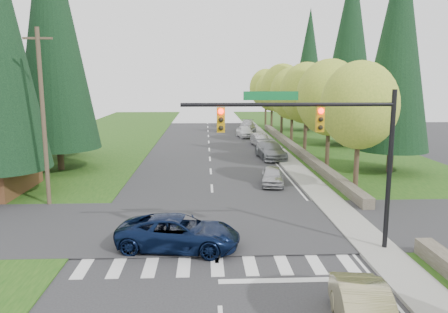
{
  "coord_description": "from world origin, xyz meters",
  "views": [
    {
      "loc": [
        -0.44,
        -12.88,
        7.19
      ],
      "look_at": [
        0.65,
        11.91,
        2.8
      ],
      "focal_mm": 35.0,
      "sensor_mm": 36.0,
      "label": 1
    }
  ],
  "objects": [
    {
      "name": "suv_navy",
      "position": [
        -1.59,
        5.0,
        0.73
      ],
      "size": [
        5.56,
        3.23,
        1.46
      ],
      "primitive_type": "imported",
      "rotation": [
        0.0,
        0.0,
        1.41
      ],
      "color": "#0A1534",
      "rests_on": "ground"
    },
    {
      "name": "ground",
      "position": [
        0.0,
        0.0,
        0.0
      ],
      "size": [
        120.0,
        120.0,
        0.0
      ],
      "primitive_type": "plane",
      "color": "#28282B",
      "rests_on": "ground"
    },
    {
      "name": "parked_car_c",
      "position": [
        5.6,
        34.04,
        0.67
      ],
      "size": [
        1.89,
        4.18,
        1.33
      ],
      "primitive_type": "imported",
      "rotation": [
        0.0,
        0.0,
        0.12
      ],
      "color": "#ADADB1",
      "rests_on": "ground"
    },
    {
      "name": "parked_car_a",
      "position": [
        4.2,
        16.35,
        0.63
      ],
      "size": [
        1.97,
        3.88,
        1.27
      ],
      "primitive_type": "imported",
      "rotation": [
        0.0,
        0.0,
        -0.13
      ],
      "color": "#B5B6BA",
      "rests_on": "ground"
    },
    {
      "name": "stone_wall_north",
      "position": [
        8.6,
        30.0,
        0.35
      ],
      "size": [
        0.7,
        40.0,
        0.7
      ],
      "primitive_type": "cube",
      "color": "#4C4438",
      "rests_on": "ground"
    },
    {
      "name": "utility_pole",
      "position": [
        -9.5,
        12.0,
        5.14
      ],
      "size": [
        1.6,
        0.24,
        10.0
      ],
      "color": "#473828",
      "rests_on": "ground"
    },
    {
      "name": "decid_tree_5",
      "position": [
        9.1,
        49.0,
        5.53
      ],
      "size": [
        4.8,
        4.8,
        8.3
      ],
      "color": "#38281C",
      "rests_on": "ground"
    },
    {
      "name": "decid_tree_1",
      "position": [
        9.3,
        21.0,
        5.8
      ],
      "size": [
        5.2,
        5.2,
        8.8
      ],
      "color": "#38281C",
      "rests_on": "ground"
    },
    {
      "name": "sidewalk_east",
      "position": [
        6.9,
        22.0,
        0.07
      ],
      "size": [
        1.8,
        80.0,
        0.13
      ],
      "primitive_type": "cube",
      "color": "gray",
      "rests_on": "ground"
    },
    {
      "name": "traffic_signal",
      "position": [
        4.37,
        4.5,
        4.98
      ],
      "size": [
        8.7,
        0.37,
        6.8
      ],
      "color": "black",
      "rests_on": "ground"
    },
    {
      "name": "decid_tree_2",
      "position": [
        9.1,
        28.0,
        5.93
      ],
      "size": [
        5.0,
        5.0,
        8.82
      ],
      "color": "#38281C",
      "rests_on": "ground"
    },
    {
      "name": "decid_tree_4",
      "position": [
        9.3,
        42.0,
        6.06
      ],
      "size": [
        5.4,
        5.4,
        9.18
      ],
      "color": "#38281C",
      "rests_on": "ground"
    },
    {
      "name": "conifer_e_a",
      "position": [
        14.0,
        20.0,
        9.79
      ],
      "size": [
        5.44,
        5.44,
        17.8
      ],
      "color": "#38281C",
      "rests_on": "ground"
    },
    {
      "name": "parked_car_d",
      "position": [
        4.6,
        41.54,
        0.71
      ],
      "size": [
        2.23,
        4.37,
        1.42
      ],
      "primitive_type": "imported",
      "rotation": [
        0.0,
        0.0,
        0.14
      ],
      "color": "white",
      "rests_on": "ground"
    },
    {
      "name": "curb_east",
      "position": [
        6.05,
        22.0,
        0.07
      ],
      "size": [
        0.2,
        80.0,
        0.13
      ],
      "primitive_type": "cube",
      "color": "gray",
      "rests_on": "ground"
    },
    {
      "name": "conifer_w_c",
      "position": [
        -12.0,
        22.0,
        11.29
      ],
      "size": [
        6.46,
        6.46,
        20.8
      ],
      "color": "#38281C",
      "rests_on": "ground"
    },
    {
      "name": "conifer_e_c",
      "position": [
        14.0,
        48.0,
        9.29
      ],
      "size": [
        5.1,
        5.1,
        16.8
      ],
      "color": "#38281C",
      "rests_on": "ground"
    },
    {
      "name": "decid_tree_0",
      "position": [
        9.2,
        14.0,
        5.6
      ],
      "size": [
        4.8,
        4.8,
        8.37
      ],
      "color": "#38281C",
      "rests_on": "ground"
    },
    {
      "name": "cross_street",
      "position": [
        0.0,
        8.0,
        0.0
      ],
      "size": [
        120.0,
        8.0,
        0.1
      ],
      "primitive_type": "cube",
      "color": "#28282B",
      "rests_on": "ground"
    },
    {
      "name": "parked_car_b",
      "position": [
        5.6,
        26.46,
        0.77
      ],
      "size": [
        2.62,
        5.5,
        1.55
      ],
      "primitive_type": "imported",
      "rotation": [
        0.0,
        0.0,
        0.09
      ],
      "color": "gray",
      "rests_on": "ground"
    },
    {
      "name": "decid_tree_6",
      "position": [
        9.2,
        56.0,
        5.86
      ],
      "size": [
        5.2,
        5.2,
        8.86
      ],
      "color": "#38281C",
      "rests_on": "ground"
    },
    {
      "name": "conifer_w_e",
      "position": [
        -14.0,
        28.0,
        10.29
      ],
      "size": [
        5.78,
        5.78,
        18.8
      ],
      "color": "#38281C",
      "rests_on": "ground"
    },
    {
      "name": "decid_tree_3",
      "position": [
        9.2,
        35.0,
        5.66
      ],
      "size": [
        5.0,
        5.0,
        8.55
      ],
      "color": "#38281C",
      "rests_on": "ground"
    },
    {
      "name": "conifer_e_b",
      "position": [
        15.0,
        34.0,
        10.79
      ],
      "size": [
        6.12,
        6.12,
        19.8
      ],
      "color": "#38281C",
      "rests_on": "ground"
    },
    {
      "name": "sedan_champagne",
      "position": [
        4.06,
        -1.68,
        0.68
      ],
      "size": [
        1.92,
        4.26,
        1.36
      ],
      "primitive_type": "imported",
      "rotation": [
        0.0,
        0.0,
        -0.12
      ],
      "color": "tan",
      "rests_on": "ground"
    },
    {
      "name": "grass_east",
      "position": [
        13.0,
        20.0,
        0.03
      ],
      "size": [
        14.0,
        110.0,
        0.06
      ],
      "primitive_type": "cube",
      "color": "#184512",
      "rests_on": "ground"
    },
    {
      "name": "parked_car_e",
      "position": [
        5.6,
        47.74,
        0.76
      ],
      "size": [
        2.46,
        5.36,
        1.52
      ],
      "primitive_type": "imported",
      "rotation": [
        0.0,
        0.0,
        -0.06
      ],
      "color": "#B5B6BB",
      "rests_on": "ground"
    },
    {
      "name": "grass_west",
      "position": [
        -13.0,
        20.0,
        0.03
      ],
      "size": [
        14.0,
        110.0,
        0.06
      ],
      "primitive_type": "cube",
      "color": "#184512",
      "rests_on": "ground"
    }
  ]
}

